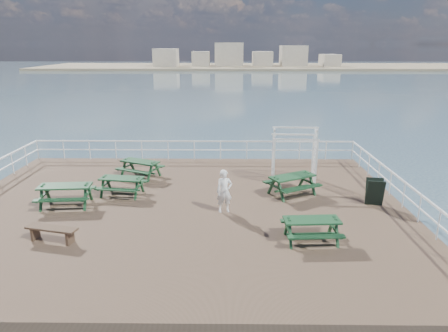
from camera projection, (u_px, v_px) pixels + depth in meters
ground at (181, 210)px, 16.03m from camera, size 18.00×14.00×0.30m
sea_backdrop at (258, 64)px, 144.20m from camera, size 300.00×300.00×9.20m
railing at (185, 167)px, 18.19m from camera, size 17.77×13.76×1.10m
picnic_table_a at (122, 182)px, 17.08m from camera, size 2.00×1.70×0.88m
picnic_table_b at (140, 165)px, 19.43m from camera, size 2.35×2.17×0.92m
picnic_table_c at (292, 181)px, 17.11m from camera, size 2.52×2.36×0.97m
picnic_table_d at (65, 191)px, 15.91m from camera, size 2.15×1.79×0.98m
picnic_table_e at (312, 225)px, 13.04m from camera, size 1.90×1.57×0.88m
flat_bench_far at (52, 231)px, 13.06m from camera, size 1.80×0.81×0.50m
trellis_arbor at (294, 157)px, 18.70m from camera, size 2.15×1.23×2.60m
sandwich_board at (375, 192)px, 15.99m from camera, size 0.75×0.60×1.11m
person at (224, 191)px, 15.26m from camera, size 0.69×0.53×1.69m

